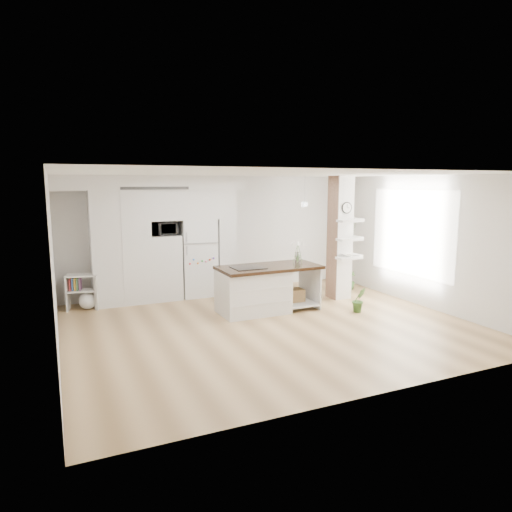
{
  "coord_description": "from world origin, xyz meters",
  "views": [
    {
      "loc": [
        -3.46,
        -7.15,
        2.55
      ],
      "look_at": [
        0.13,
        0.9,
        1.13
      ],
      "focal_mm": 32.0,
      "sensor_mm": 36.0,
      "label": 1
    }
  ],
  "objects_px": {
    "kitchen_island": "(258,289)",
    "floor_plant_a": "(359,300)",
    "bookshelf": "(84,294)",
    "refrigerator": "(197,258)"
  },
  "relations": [
    {
      "from": "refrigerator",
      "to": "kitchen_island",
      "type": "distance_m",
      "value": 1.98
    },
    {
      "from": "bookshelf",
      "to": "floor_plant_a",
      "type": "relative_size",
      "value": 1.45
    },
    {
      "from": "kitchen_island",
      "to": "bookshelf",
      "type": "distance_m",
      "value": 3.55
    },
    {
      "from": "refrigerator",
      "to": "bookshelf",
      "type": "height_order",
      "value": "refrigerator"
    },
    {
      "from": "kitchen_island",
      "to": "floor_plant_a",
      "type": "bearing_deg",
      "value": -25.23
    },
    {
      "from": "refrigerator",
      "to": "floor_plant_a",
      "type": "bearing_deg",
      "value": -46.25
    },
    {
      "from": "kitchen_island",
      "to": "refrigerator",
      "type": "bearing_deg",
      "value": 110.55
    },
    {
      "from": "kitchen_island",
      "to": "bookshelf",
      "type": "bearing_deg",
      "value": 152.11
    },
    {
      "from": "kitchen_island",
      "to": "floor_plant_a",
      "type": "relative_size",
      "value": 4.09
    },
    {
      "from": "kitchen_island",
      "to": "floor_plant_a",
      "type": "distance_m",
      "value": 2.01
    }
  ]
}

